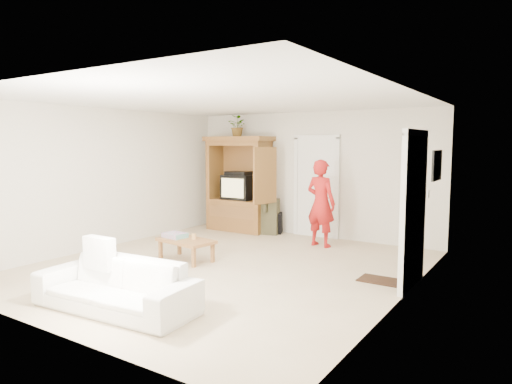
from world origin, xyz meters
The scene contains 19 objects.
floor centered at (0.00, 0.00, 0.00)m, with size 6.00×6.00×0.00m, color tan.
ceiling centered at (0.00, 0.00, 2.60)m, with size 6.00×6.00×0.00m, color white.
wall_back centered at (0.00, 3.00, 1.30)m, with size 5.50×5.50×0.00m, color silver.
wall_front centered at (0.00, -3.00, 1.30)m, with size 5.50×5.50×0.00m, color silver.
wall_left centered at (-2.75, 0.00, 1.30)m, with size 6.00×6.00×0.00m, color silver.
wall_right centered at (2.75, 0.00, 1.30)m, with size 6.00×6.00×0.00m, color silver.
armoire centered at (-1.58, 2.66, 0.91)m, with size 1.82×1.14×2.10m.
door_back centered at (0.15, 2.97, 1.02)m, with size 0.85×0.05×2.04m, color white.
doorway_right centered at (2.73, 0.60, 1.02)m, with size 0.05×0.90×2.04m, color black.
framed_picture centered at (2.73, 1.90, 1.60)m, with size 0.03×0.60×0.48m, color black.
doormat centered at (2.30, 0.60, 0.01)m, with size 0.60×0.40×0.02m, color #382316.
plant centered at (-1.60, 2.63, 2.33)m, with size 0.41×0.35×0.45m, color #4C7238.
man centered at (0.63, 2.18, 0.82)m, with size 0.60×0.39×1.65m, color #AD1817.
sofa centered at (0.05, -2.19, 0.29)m, with size 2.00×0.78×0.58m, color white.
coffee_table centered at (-0.79, -0.03, 0.32)m, with size 1.04×0.66×0.36m.
towel centered at (-1.04, -0.03, 0.40)m, with size 0.38×0.28×0.08m, color #FF54A5.
candle centered at (-0.66, 0.01, 0.41)m, with size 0.08×0.08×0.10m, color tan.
backpack_black centered at (-0.75, 2.73, 0.22)m, with size 0.36×0.21×0.45m, color black, non-canonical shape.
backpack_olive centered at (-0.80, 2.65, 0.38)m, with size 0.40×0.30×0.77m, color #47442B, non-canonical shape.
Camera 1 is at (4.24, -5.64, 1.93)m, focal length 32.00 mm.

